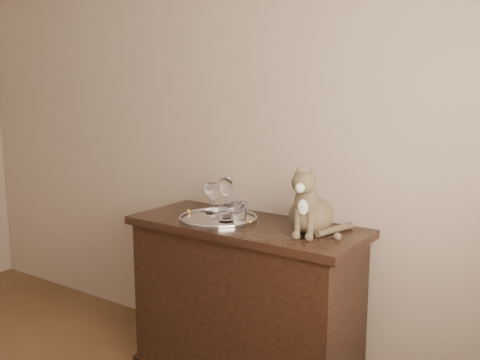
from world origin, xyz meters
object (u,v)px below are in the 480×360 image
object	(u,v)px
wine_glass_a	(210,197)
wine_glass_b	(226,197)
sideboard	(246,303)
tumbler_a	(226,213)
wine_glass_d	(214,200)
cat	(312,198)
tumbler_c	(238,211)
tray	(218,219)

from	to	relation	value
wine_glass_a	wine_glass_b	size ratio (longest dim) A/B	0.80
sideboard	wine_glass_b	xyz separation A→B (m)	(-0.15, 0.03, 0.54)
wine_glass_a	tumbler_a	xyz separation A→B (m)	(0.18, -0.11, -0.04)
wine_glass_d	cat	world-z (taller)	cat
sideboard	tumbler_a	xyz separation A→B (m)	(-0.08, -0.06, 0.48)
tumbler_c	tray	bearing A→B (deg)	-161.30
wine_glass_a	tumbler_c	size ratio (longest dim) A/B	1.87
sideboard	cat	xyz separation A→B (m)	(0.35, 0.03, 0.59)
tray	tumbler_c	bearing A→B (deg)	18.70
tray	tumbler_a	bearing A→B (deg)	-23.42
tray	tumbler_c	size ratio (longest dim) A/B	4.46
sideboard	cat	size ratio (longest dim) A/B	3.67
sideboard	tumbler_a	bearing A→B (deg)	-141.32
tumbler_a	cat	size ratio (longest dim) A/B	0.26
sideboard	wine_glass_b	world-z (taller)	wine_glass_b
wine_glass_a	tumbler_c	distance (m)	0.22
tray	tumbler_a	distance (m)	0.09
wine_glass_a	wine_glass_b	world-z (taller)	wine_glass_b
wine_glass_a	tumbler_a	size ratio (longest dim) A/B	1.97
wine_glass_b	wine_glass_d	xyz separation A→B (m)	(-0.03, -0.07, -0.01)
tray	wine_glass_b	bearing A→B (deg)	86.22
wine_glass_b	wine_glass_d	distance (m)	0.07
tumbler_a	cat	bearing A→B (deg)	12.18
wine_glass_b	tumbler_c	xyz separation A→B (m)	(0.10, -0.03, -0.06)
tumbler_a	cat	distance (m)	0.45
wine_glass_b	tumbler_a	bearing A→B (deg)	-53.05
wine_glass_a	wine_glass_d	world-z (taller)	wine_glass_d
sideboard	wine_glass_b	size ratio (longest dim) A/B	5.77
cat	wine_glass_b	bearing A→B (deg)	170.73
cat	tumbler_a	bearing A→B (deg)	-177.02
sideboard	tumbler_c	size ratio (longest dim) A/B	13.37
wine_glass_b	tumbler_c	size ratio (longest dim) A/B	2.32
wine_glass_d	tumbler_c	world-z (taller)	wine_glass_d
wine_glass_b	wine_glass_a	bearing A→B (deg)	173.27
sideboard	cat	world-z (taller)	cat
tumbler_c	cat	distance (m)	0.41
wine_glass_d	tray	bearing A→B (deg)	18.25
wine_glass_d	tumbler_c	bearing A→B (deg)	18.61
tumbler_a	tray	bearing A→B (deg)	156.58
wine_glass_d	tumbler_a	world-z (taller)	wine_glass_d
wine_glass_a	wine_glass_d	distance (m)	0.12
tray	tumbler_c	distance (m)	0.12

